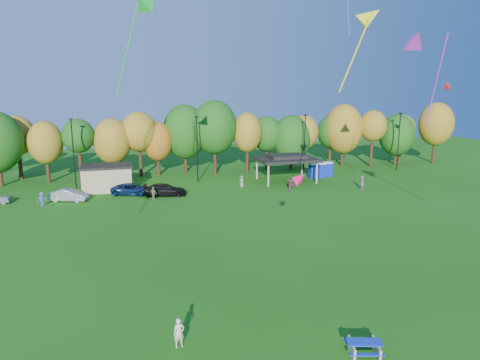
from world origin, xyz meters
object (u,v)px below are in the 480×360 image
object	(u,v)px
car_d	(165,190)
kite_flyer	(179,333)
car_b	(69,195)
porta_potties	(321,170)
car_c	(132,189)
picnic_table	(364,347)

from	to	relation	value
car_d	kite_flyer	bearing A→B (deg)	-176.75
car_b	car_d	world-z (taller)	car_d
porta_potties	car_c	distance (m)	27.22
picnic_table	porta_potties	bearing A→B (deg)	83.32
car_b	porta_potties	bearing A→B (deg)	-63.06
picnic_table	car_c	distance (m)	37.61
car_c	car_b	bearing A→B (deg)	119.70
picnic_table	car_d	xyz separation A→B (m)	(-6.15, 34.66, 0.32)
car_b	car_d	size ratio (longest dim) A/B	0.84
porta_potties	picnic_table	xyz separation A→B (m)	(-17.01, -39.89, -0.68)
porta_potties	car_c	size ratio (longest dim) A/B	0.75
picnic_table	car_b	distance (m)	38.97
kite_flyer	car_c	distance (m)	33.22
car_b	car_c	world-z (taller)	car_b
porta_potties	picnic_table	bearing A→B (deg)	-113.10
picnic_table	car_c	bearing A→B (deg)	121.78
porta_potties	car_d	xyz separation A→B (m)	(-23.15, -5.23, -0.36)
car_d	car_b	bearing A→B (deg)	95.74
picnic_table	car_c	xyz separation A→B (m)	(-9.97, 36.26, 0.27)
picnic_table	kite_flyer	xyz separation A→B (m)	(-8.56, 3.07, 0.34)
kite_flyer	picnic_table	bearing A→B (deg)	-20.60
kite_flyer	car_c	bearing A→B (deg)	91.57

